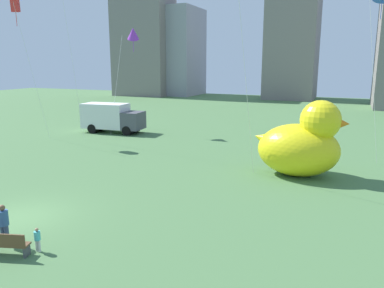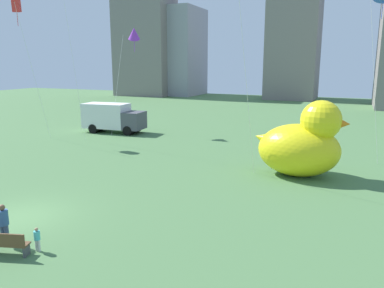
{
  "view_description": "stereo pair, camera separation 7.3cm",
  "coord_description": "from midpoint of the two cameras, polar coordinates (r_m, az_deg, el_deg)",
  "views": [
    {
      "loc": [
        13.11,
        -11.53,
        6.7
      ],
      "look_at": [
        6.41,
        4.42,
        3.01
      ],
      "focal_mm": 35.41,
      "sensor_mm": 36.0,
      "label": 1
    },
    {
      "loc": [
        13.17,
        -11.5,
        6.7
      ],
      "look_at": [
        6.41,
        4.42,
        3.01
      ],
      "focal_mm": 35.41,
      "sensor_mm": 36.0,
      "label": 2
    }
  ],
  "objects": [
    {
      "name": "city_skyline",
      "position": [
        73.09,
        15.37,
        16.47
      ],
      "size": [
        76.11,
        20.98,
        29.06
      ],
      "color": "gray",
      "rests_on": "ground"
    },
    {
      "name": "ground_plane",
      "position": [
        18.71,
        -24.55,
        -10.08
      ],
      "size": [
        140.0,
        140.0,
        0.0
      ],
      "primitive_type": "plane",
      "color": "#4A7343"
    },
    {
      "name": "giant_inflatable_duck",
      "position": [
        23.62,
        16.13,
        0.02
      ],
      "size": [
        5.59,
        3.59,
        4.64
      ],
      "color": "yellow",
      "rests_on": "ground"
    },
    {
      "name": "person_adult",
      "position": [
        16.08,
        -26.64,
        -10.56
      ],
      "size": [
        0.39,
        0.39,
        1.58
      ],
      "color": "#38476B",
      "rests_on": "ground"
    },
    {
      "name": "park_bench",
      "position": [
        15.29,
        -26.31,
        -13.33
      ],
      "size": [
        1.61,
        0.87,
        0.9
      ],
      "color": "brown",
      "rests_on": "ground"
    },
    {
      "name": "kite_red",
      "position": [
        36.94,
        -25.12,
        18.31
      ],
      "size": [
        1.86,
        2.68,
        12.1
      ],
      "color": "silver",
      "rests_on": "ground"
    },
    {
      "name": "box_truck",
      "position": [
        38.19,
        -12.05,
        3.86
      ],
      "size": [
        6.23,
        2.81,
        2.85
      ],
      "color": "white",
      "rests_on": "ground"
    },
    {
      "name": "person_child",
      "position": [
        15.17,
        -22.39,
        -13.03
      ],
      "size": [
        0.22,
        0.22,
        0.91
      ],
      "color": "silver",
      "rests_on": "ground"
    },
    {
      "name": "kite_purple",
      "position": [
        37.6,
        -8.93,
        16.11
      ],
      "size": [
        3.06,
        3.73,
        10.21
      ],
      "color": "silver",
      "rests_on": "ground"
    }
  ]
}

